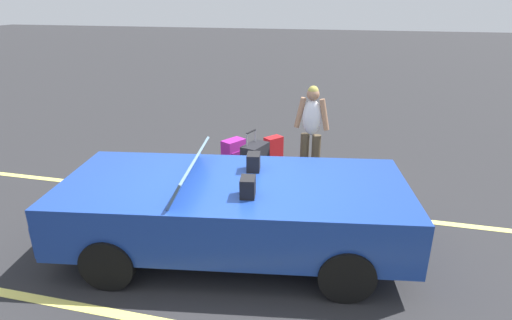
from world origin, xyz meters
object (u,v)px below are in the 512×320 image
suitcase_large_black (255,165)px  traveler_person (311,128)px  suitcase_small_carryon (273,149)px  suitcase_medium_bright (234,156)px  convertible_car (217,207)px

suitcase_large_black → traveler_person: size_ratio=0.58×
suitcase_small_carryon → traveler_person: 1.24m
suitcase_medium_bright → suitcase_small_carryon: (-0.59, -0.69, -0.06)m
suitcase_medium_bright → traveler_person: (-1.37, -0.01, 0.62)m
convertible_car → suitcase_small_carryon: bearing=-100.6°
suitcase_large_black → suitcase_small_carryon: size_ratio=1.92×
suitcase_large_black → traveler_person: bearing=48.1°
convertible_car → suitcase_small_carryon: (-0.08, -3.11, -0.34)m
suitcase_medium_bright → traveler_person: 1.50m
suitcase_large_black → suitcase_small_carryon: 1.18m
convertible_car → suitcase_medium_bright: 2.49m
convertible_car → traveler_person: traveler_person is taller
suitcase_large_black → traveler_person: 1.13m
suitcase_large_black → suitcase_small_carryon: bearing=104.5°
suitcase_medium_bright → traveler_person: traveler_person is taller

